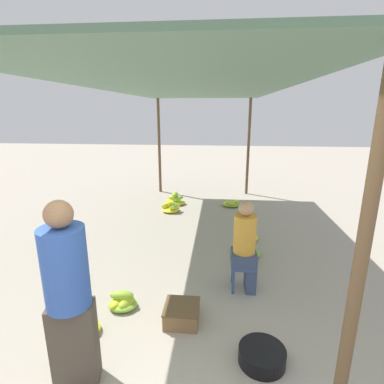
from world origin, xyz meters
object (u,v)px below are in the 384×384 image
Objects in this scene: banana_pile_left_3 at (175,200)px; banana_pile_right_2 at (232,204)px; basin_black at (262,356)px; banana_pile_left_1 at (123,301)px; stool at (243,268)px; vendor_seated at (246,245)px; banana_pile_left_2 at (172,207)px; crate_near at (182,313)px; vendor_foreground at (69,295)px; banana_pile_left_0 at (78,328)px; banana_pile_right_0 at (247,252)px; banana_pile_right_1 at (248,236)px.

banana_pile_left_3 reaches higher than banana_pile_right_2.
basin_black is 1.79m from banana_pile_left_1.
vendor_seated is at bearing -1.31° from stool.
banana_pile_left_2 is 1.29× the size of crate_near.
stool is 1.30m from basin_black.
basin_black is at bearing 12.16° from vendor_foreground.
vendor_seated is 2.77× the size of basin_black.
banana_pile_right_0 is (2.03, 2.06, -0.00)m from banana_pile_left_0.
vendor_seated reaches higher than banana_pile_left_3.
vendor_foreground reaches higher than stool.
vendor_seated is 2.26m from banana_pile_left_0.
vendor_foreground reaches higher than banana_pile_right_2.
banana_pile_left_1 is 0.80m from crate_near.
banana_pile_left_2 reaches higher than banana_pile_left_0.
banana_pile_left_1 is 2.29m from banana_pile_right_0.
stool reaches higher than banana_pile_left_3.
crate_near is at bearing 46.26° from vendor_foreground.
banana_pile_left_2 is at bearing -87.85° from banana_pile_left_3.
banana_pile_left_3 is at bearing 121.18° from banana_pile_right_0.
banana_pile_left_0 is 1.11× the size of banana_pile_right_2.
banana_pile_left_2 is 1.00× the size of banana_pile_left_3.
vendor_foreground is at bearing -118.96° from banana_pile_right_1.
stool is 1.71m from banana_pile_right_1.
crate_near is (1.14, 0.30, 0.05)m from banana_pile_left_0.
vendor_foreground is 3.76× the size of basin_black.
stool is at bearing -98.04° from banana_pile_right_0.
banana_pile_left_2 is 1.02× the size of banana_pile_right_2.
banana_pile_right_1 is at bearing 52.15° from banana_pile_left_0.
stool is 1.07× the size of banana_pile_left_1.
vendor_seated is at bearing -97.01° from banana_pile_right_0.
banana_pile_left_1 is at bearing -159.96° from stool.
banana_pile_right_1 reaches higher than banana_pile_left_1.
banana_pile_left_2 is 1.60m from banana_pile_right_2.
vendor_seated is (1.62, 1.64, -0.24)m from vendor_foreground.
banana_pile_right_1 is (1.84, 3.32, -0.84)m from vendor_foreground.
banana_pile_right_0 is 1.62× the size of crate_near.
banana_pile_left_3 reaches higher than banana_pile_right_1.
basin_black is (0.09, -1.27, -0.59)m from vendor_seated.
vendor_seated reaches higher than stool.
basin_black is 5.00m from banana_pile_right_2.
vendor_seated reaches higher than banana_pile_right_1.
stool is at bearing 20.04° from banana_pile_left_1.
banana_pile_left_2 is (0.10, 4.78, -0.78)m from vendor_foreground.
banana_pile_left_0 is 4.21m from banana_pile_left_2.
banana_pile_left_2 is (-1.51, 3.14, -0.18)m from stool.
banana_pile_right_2 is (1.58, 5.37, -0.84)m from vendor_foreground.
banana_pile_left_2 is at bearing 139.90° from banana_pile_right_1.
vendor_foreground is at bearing -134.39° from stool.
vendor_foreground is 2.65× the size of banana_pile_right_0.
banana_pile_left_3 is at bearing 92.15° from banana_pile_left_2.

